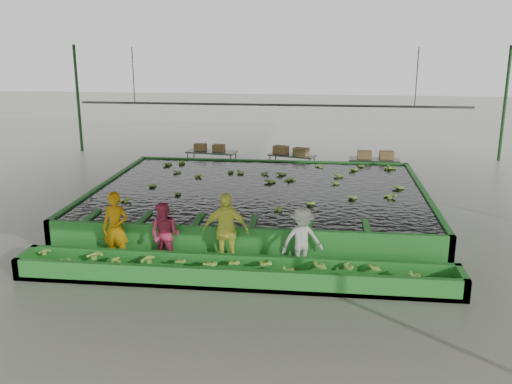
# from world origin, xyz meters

# --- Properties ---
(ground) EXTENTS (80.00, 80.00, 0.00)m
(ground) POSITION_xyz_m (0.00, 0.00, 0.00)
(ground) COLOR gray
(ground) RESTS_ON ground
(shed_roof) EXTENTS (20.00, 22.00, 0.04)m
(shed_roof) POSITION_xyz_m (0.00, 0.00, 5.00)
(shed_roof) COLOR gray
(shed_roof) RESTS_ON shed_posts
(shed_posts) EXTENTS (20.00, 22.00, 5.00)m
(shed_posts) POSITION_xyz_m (0.00, 0.00, 2.50)
(shed_posts) COLOR #1C411D
(shed_posts) RESTS_ON ground
(flotation_tank) EXTENTS (10.00, 8.00, 0.90)m
(flotation_tank) POSITION_xyz_m (0.00, 1.50, 0.45)
(flotation_tank) COLOR #29852B
(flotation_tank) RESTS_ON ground
(tank_water) EXTENTS (9.70, 7.70, 0.00)m
(tank_water) POSITION_xyz_m (0.00, 1.50, 0.85)
(tank_water) COLOR black
(tank_water) RESTS_ON flotation_tank
(sorting_trough) EXTENTS (10.00, 1.00, 0.50)m
(sorting_trough) POSITION_xyz_m (0.00, -3.60, 0.25)
(sorting_trough) COLOR #29852B
(sorting_trough) RESTS_ON ground
(cableway_rail) EXTENTS (0.08, 0.08, 14.00)m
(cableway_rail) POSITION_xyz_m (0.00, 5.00, 3.00)
(cableway_rail) COLOR #59605B
(cableway_rail) RESTS_ON shed_roof
(rail_hanger_left) EXTENTS (0.04, 0.04, 2.00)m
(rail_hanger_left) POSITION_xyz_m (-5.00, 5.00, 4.00)
(rail_hanger_left) COLOR #59605B
(rail_hanger_left) RESTS_ON shed_roof
(rail_hanger_right) EXTENTS (0.04, 0.04, 2.00)m
(rail_hanger_right) POSITION_xyz_m (5.00, 5.00, 4.00)
(rail_hanger_right) COLOR #59605B
(rail_hanger_right) RESTS_ON shed_roof
(worker_a) EXTENTS (0.67, 0.46, 1.78)m
(worker_a) POSITION_xyz_m (-3.01, -2.80, 0.89)
(worker_a) COLOR #C08009
(worker_a) RESTS_ON ground
(worker_b) EXTENTS (0.85, 0.72, 1.56)m
(worker_b) POSITION_xyz_m (-1.80, -2.80, 0.78)
(worker_b) COLOR #BF3354
(worker_b) RESTS_ON ground
(worker_c) EXTENTS (1.13, 0.57, 1.86)m
(worker_c) POSITION_xyz_m (-0.33, -2.80, 0.93)
(worker_c) COLOR #F7FF53
(worker_c) RESTS_ON ground
(worker_d) EXTENTS (1.16, 0.92, 1.56)m
(worker_d) POSITION_xyz_m (1.47, -2.80, 0.78)
(worker_d) COLOR beige
(worker_d) RESTS_ON ground
(packing_table_left) EXTENTS (2.09, 1.07, 0.91)m
(packing_table_left) POSITION_xyz_m (-2.54, 6.83, 0.45)
(packing_table_left) COLOR #59605B
(packing_table_left) RESTS_ON ground
(packing_table_mid) EXTENTS (1.96, 1.22, 0.83)m
(packing_table_mid) POSITION_xyz_m (0.69, 6.88, 0.42)
(packing_table_mid) COLOR #59605B
(packing_table_mid) RESTS_ON ground
(packing_table_right) EXTENTS (1.92, 0.84, 0.86)m
(packing_table_right) POSITION_xyz_m (3.84, 6.29, 0.43)
(packing_table_right) COLOR #59605B
(packing_table_right) RESTS_ON ground
(box_stack_left) EXTENTS (1.26, 0.41, 0.27)m
(box_stack_left) POSITION_xyz_m (-2.64, 6.91, 0.91)
(box_stack_left) COLOR olive
(box_stack_left) RESTS_ON packing_table_left
(box_stack_mid) EXTENTS (1.49, 0.95, 0.31)m
(box_stack_mid) POSITION_xyz_m (0.64, 6.85, 0.83)
(box_stack_mid) COLOR olive
(box_stack_mid) RESTS_ON packing_table_mid
(box_stack_right) EXTENTS (1.36, 0.42, 0.29)m
(box_stack_right) POSITION_xyz_m (3.89, 6.37, 0.86)
(box_stack_right) COLOR olive
(box_stack_right) RESTS_ON packing_table_right
(floating_bananas) EXTENTS (9.00, 6.14, 0.12)m
(floating_bananas) POSITION_xyz_m (0.00, 2.30, 0.85)
(floating_bananas) COLOR #88C03F
(floating_bananas) RESTS_ON tank_water
(trough_bananas) EXTENTS (9.18, 0.61, 0.12)m
(trough_bananas) POSITION_xyz_m (0.00, -3.60, 0.40)
(trough_bananas) COLOR #88C03F
(trough_bananas) RESTS_ON sorting_trough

